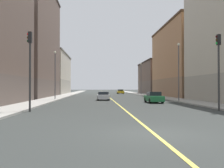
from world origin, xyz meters
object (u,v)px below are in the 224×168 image
at_px(car_silver, 103,96).
at_px(car_green, 154,98).
at_px(building_right_midblock, 29,42).
at_px(building_left_mid, 184,61).
at_px(building_left_far, 158,78).
at_px(street_lamp_left_near, 179,66).
at_px(building_right_distant, 52,74).
at_px(traffic_light_right_near, 30,60).
at_px(street_lamp_left_far, 141,76).
at_px(car_yellow, 120,92).
at_px(traffic_light_left_near, 218,62).
at_px(street_lamp_right_near, 55,70).

height_order(car_silver, car_green, car_green).
xyz_separation_m(building_right_midblock, car_silver, (14.45, -12.25, -10.33)).
relative_size(building_left_mid, building_left_far, 1.10).
distance_m(building_left_far, street_lamp_left_near, 42.64).
relative_size(building_right_distant, car_silver, 6.28).
xyz_separation_m(building_right_distant, car_green, (20.70, -45.57, -5.34)).
distance_m(traffic_light_right_near, street_lamp_left_far, 47.69).
relative_size(building_right_midblock, traffic_light_right_near, 3.71).
xyz_separation_m(building_left_mid, street_lamp_left_far, (-7.07, 12.51, -2.55)).
bearing_deg(street_lamp_left_far, car_silver, -111.62).
distance_m(building_right_midblock, car_yellow, 34.44).
height_order(building_left_mid, car_silver, building_left_mid).
relative_size(building_left_mid, street_lamp_left_near, 2.90).
bearing_deg(building_right_distant, car_silver, -69.30).
bearing_deg(car_green, traffic_light_left_near, -75.08).
height_order(traffic_light_right_near, street_lamp_right_near, street_lamp_right_near).
distance_m(traffic_light_right_near, car_yellow, 58.05).
distance_m(building_right_midblock, street_lamp_left_near, 30.66).
xyz_separation_m(building_right_distant, street_lamp_right_near, (7.07, -38.05, -1.40)).
distance_m(building_left_far, building_right_midblock, 40.93).
bearing_deg(traffic_light_left_near, building_right_midblock, 127.50).
bearing_deg(traffic_light_right_near, traffic_light_left_near, 0.00).
xyz_separation_m(building_right_midblock, building_right_distant, (0.00, 26.01, -4.96)).
height_order(building_left_far, car_yellow, building_left_far).
distance_m(building_left_far, building_right_distant, 31.86).
bearing_deg(street_lamp_left_far, street_lamp_left_near, -90.00).
height_order(building_right_distant, traffic_light_right_near, building_right_distant).
bearing_deg(car_silver, street_lamp_right_near, 178.41).
bearing_deg(building_right_distant, building_left_far, -1.81).
height_order(traffic_light_left_near, car_silver, traffic_light_left_near).
distance_m(building_left_mid, building_right_distant, 40.36).
bearing_deg(car_green, building_left_far, 76.00).
relative_size(street_lamp_left_far, car_silver, 1.97).
bearing_deg(traffic_light_left_near, car_yellow, 93.24).
bearing_deg(street_lamp_left_far, building_right_distant, 153.61).
height_order(building_right_distant, traffic_light_left_near, building_right_distant).
relative_size(street_lamp_right_near, street_lamp_left_far, 0.93).
distance_m(street_lamp_left_near, car_yellow, 43.12).
height_order(building_left_far, building_right_midblock, building_right_midblock).
bearing_deg(building_left_mid, building_right_distant, 142.08).
height_order(street_lamp_left_far, car_green, street_lamp_left_far).
bearing_deg(building_left_far, car_yellow, 176.70).
distance_m(building_right_midblock, traffic_light_left_near, 39.58).
relative_size(building_right_midblock, car_yellow, 5.67).
height_order(building_right_distant, car_yellow, building_right_distant).
height_order(building_right_midblock, traffic_light_left_near, building_right_midblock).
bearing_deg(street_lamp_left_near, street_lamp_left_far, 90.00).
bearing_deg(street_lamp_left_near, car_green, -148.08).
distance_m(street_lamp_right_near, car_silver, 8.39).
bearing_deg(street_lamp_right_near, building_right_distant, 100.52).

